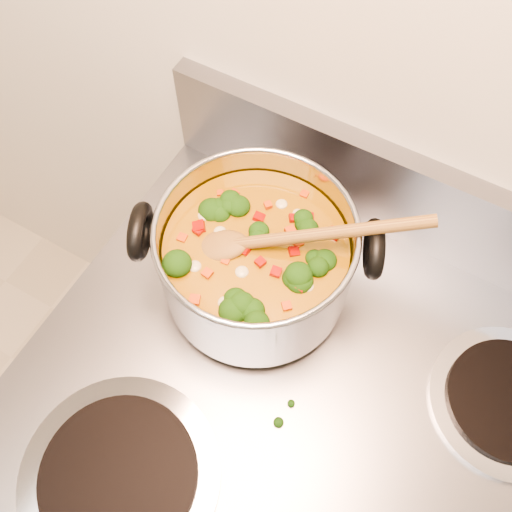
{
  "coord_description": "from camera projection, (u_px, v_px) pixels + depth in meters",
  "views": [
    {
      "loc": [
        -0.02,
        1.0,
        1.65
      ],
      "look_at": [
        -0.19,
        1.3,
        1.01
      ],
      "focal_mm": 40.0,
      "sensor_mm": 36.0,
      "label": 1
    }
  ],
  "objects": [
    {
      "name": "stockpot",
      "position": [
        255.0,
        259.0,
        0.73
      ],
      "size": [
        0.31,
        0.25,
        0.15
      ],
      "rotation": [
        0.0,
        0.0,
        0.42
      ],
      "color": "#ADACB5",
      "rests_on": "electric_range"
    },
    {
      "name": "electric_range",
      "position": [
        297.0,
        485.0,
        1.1
      ],
      "size": [
        0.8,
        0.72,
        1.08
      ],
      "color": "gray",
      "rests_on": "ground"
    },
    {
      "name": "wooden_spoon",
      "position": [
        272.0,
        240.0,
        0.69
      ],
      "size": [
        0.27,
        0.16,
        0.09
      ],
      "rotation": [
        0.0,
        0.0,
        0.49
      ],
      "color": "olive",
      "rests_on": "stockpot"
    },
    {
      "name": "cooktop_crumbs",
      "position": [
        300.0,
        241.0,
        0.84
      ],
      "size": [
        0.41,
        0.15,
        0.01
      ],
      "color": "black",
      "rests_on": "electric_range"
    }
  ]
}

